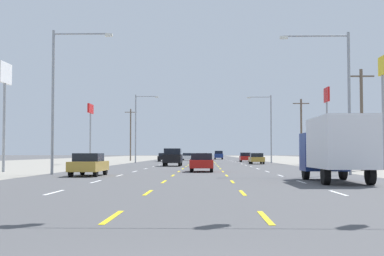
{
  "coord_description": "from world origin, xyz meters",
  "views": [
    {
      "loc": [
        0.4,
        -5.19,
        1.48
      ],
      "look_at": [
        -0.87,
        43.54,
        3.77
      ],
      "focal_mm": 49.68,
      "sensor_mm": 36.0,
      "label": 1
    }
  ],
  "objects": [
    {
      "name": "ground_plane",
      "position": [
        0.0,
        66.0,
        0.0
      ],
      "size": [
        572.0,
        572.0,
        0.0
      ],
      "primitive_type": "plane",
      "color": "#4C4C4F"
    },
    {
      "name": "lot_apron_left",
      "position": [
        -24.75,
        66.0,
        0.0
      ],
      "size": [
        28.0,
        440.0,
        0.01
      ],
      "primitive_type": "cube",
      "color": "gray",
      "rests_on": "ground"
    },
    {
      "name": "lane_markings",
      "position": [
        0.0,
        104.5,
        0.01
      ],
      "size": [
        10.64,
        227.6,
        0.01
      ],
      "color": "white",
      "rests_on": "ground"
    },
    {
      "name": "signal_span_wire",
      "position": [
        -0.21,
        9.16,
        5.27
      ],
      "size": [
        26.95,
        0.53,
        8.56
      ],
      "color": "brown",
      "rests_on": "ground"
    },
    {
      "name": "box_truck_far_right_nearest",
      "position": [
        6.97,
        21.75,
        1.84
      ],
      "size": [
        2.4,
        7.2,
        3.23
      ],
      "color": "navy",
      "rests_on": "ground"
    },
    {
      "name": "sedan_far_left_near",
      "position": [
        -7.15,
        28.84,
        0.76
      ],
      "size": [
        1.8,
        4.5,
        1.46
      ],
      "color": "#B28C33",
      "rests_on": "ground"
    },
    {
      "name": "sedan_center_turn_mid",
      "position": [
        0.07,
        36.7,
        0.76
      ],
      "size": [
        1.8,
        4.5,
        1.46
      ],
      "color": "red",
      "rests_on": "ground"
    },
    {
      "name": "suv_inner_left_midfar",
      "position": [
        -3.33,
        54.63,
        1.03
      ],
      "size": [
        1.98,
        4.9,
        1.98
      ],
      "color": "black",
      "rests_on": "ground"
    },
    {
      "name": "sedan_far_right_far",
      "position": [
        7.18,
        66.08,
        0.76
      ],
      "size": [
        1.8,
        4.5,
        1.46
      ],
      "color": "#B28C33",
      "rests_on": "ground"
    },
    {
      "name": "sedan_center_turn_farther",
      "position": [
        -0.2,
        68.27,
        0.76
      ],
      "size": [
        1.8,
        4.5,
        1.46
      ],
      "color": "navy",
      "rests_on": "ground"
    },
    {
      "name": "hatchback_far_right_farthest",
      "position": [
        6.9,
        82.69,
        0.78
      ],
      "size": [
        1.72,
        3.9,
        1.54
      ],
      "color": "red",
      "rests_on": "ground"
    },
    {
      "name": "sedan_far_left_distant_a",
      "position": [
        -6.84,
        86.05,
        0.76
      ],
      "size": [
        1.8,
        4.5,
        1.46
      ],
      "color": "black",
      "rests_on": "ground"
    },
    {
      "name": "sedan_inner_left_distant_b",
      "position": [
        -3.39,
        101.92,
        0.76
      ],
      "size": [
        1.8,
        4.5,
        1.46
      ],
      "color": "white",
      "rests_on": "ground"
    },
    {
      "name": "suv_inner_right_distant_c",
      "position": [
        3.36,
        117.86,
        1.03
      ],
      "size": [
        1.98,
        4.9,
        1.98
      ],
      "color": "navy",
      "rests_on": "ground"
    },
    {
      "name": "pole_sign_left_row_1",
      "position": [
        -15.36,
        35.78,
        6.62
      ],
      "size": [
        0.24,
        2.37,
        8.57
      ],
      "color": "gray",
      "rests_on": "ground"
    },
    {
      "name": "pole_sign_left_row_2",
      "position": [
        -14.81,
        64.19,
        6.16
      ],
      "size": [
        0.24,
        2.73,
        7.92
      ],
      "color": "gray",
      "rests_on": "ground"
    },
    {
      "name": "pole_sign_right_row_1",
      "position": [
        16.13,
        42.15,
        7.31
      ],
      "size": [
        0.24,
        1.64,
        10.08
      ],
      "color": "gray",
      "rests_on": "ground"
    },
    {
      "name": "pole_sign_right_row_2",
      "position": [
        16.27,
        64.58,
        7.82
      ],
      "size": [
        0.24,
        2.52,
        10.05
      ],
      "color": "gray",
      "rests_on": "ground"
    },
    {
      "name": "streetlight_left_row_0",
      "position": [
        -9.73,
        30.99,
        5.77
      ],
      "size": [
        4.2,
        0.26,
        9.98
      ],
      "color": "gray",
      "rests_on": "ground"
    },
    {
      "name": "streetlight_right_row_0",
      "position": [
        9.63,
        30.99,
        5.71
      ],
      "size": [
        4.77,
        0.26,
        9.73
      ],
      "color": "gray",
      "rests_on": "ground"
    },
    {
      "name": "streetlight_left_row_1",
      "position": [
        -9.84,
        74.16,
        5.83
      ],
      "size": [
        3.53,
        0.26,
        10.25
      ],
      "color": "gray",
      "rests_on": "ground"
    },
    {
      "name": "streetlight_right_row_1",
      "position": [
        9.82,
        74.16,
        5.77
      ],
      "size": [
        3.67,
        0.26,
        10.1
      ],
      "color": "gray",
      "rests_on": "ground"
    },
    {
      "name": "utility_pole_right_row_0",
      "position": [
        13.54,
        39.75,
        4.47
      ],
      "size": [
        2.2,
        0.26,
        8.56
      ],
      "color": "brown",
      "rests_on": "ground"
    },
    {
      "name": "utility_pole_right_row_1",
      "position": [
        13.22,
        66.27,
        4.56
      ],
      "size": [
        2.2,
        0.26,
        8.73
      ],
      "color": "brown",
      "rests_on": "ground"
    },
    {
      "name": "utility_pole_left_row_2",
      "position": [
        -13.77,
        94.26,
        5.08
      ],
      "size": [
        2.2,
        0.26,
        9.77
      ],
      "color": "brown",
      "rests_on": "ground"
    }
  ]
}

